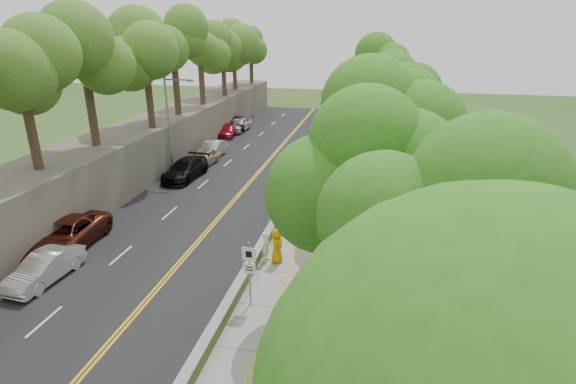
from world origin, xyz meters
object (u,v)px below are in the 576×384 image
(construction_barrel, at_px, (346,145))
(concrete_block, at_px, (329,242))
(streetlight, at_px, (171,120))
(signpost, at_px, (249,267))
(car_2, at_px, (65,235))
(person_far, at_px, (335,166))
(car_1, at_px, (45,268))
(painter_0, at_px, (277,246))

(construction_barrel, relative_size, concrete_block, 0.70)
(streetlight, xyz_separation_m, signpost, (11.51, -17.02, -2.68))
(car_2, relative_size, person_far, 3.39)
(signpost, height_order, person_far, signpost)
(construction_barrel, distance_m, concrete_block, 21.80)
(signpost, height_order, car_1, signpost)
(streetlight, relative_size, signpost, 2.58)
(signpost, xyz_separation_m, construction_barrel, (1.95, 27.80, -1.47))
(concrete_block, height_order, car_1, car_1)
(car_1, relative_size, person_far, 2.41)
(car_2, bearing_deg, painter_0, 1.21)
(streetlight, xyz_separation_m, concrete_block, (14.34, -11.00, -4.17))
(signpost, height_order, concrete_block, signpost)
(streetlight, distance_m, construction_barrel, 17.74)
(car_1, relative_size, painter_0, 2.21)
(concrete_block, xyz_separation_m, painter_0, (-2.53, -2.00, 0.54))
(signpost, bearing_deg, car_2, 164.81)
(car_1, bearing_deg, car_2, 114.60)
(concrete_block, relative_size, car_2, 0.21)
(concrete_block, bearing_deg, streetlight, 142.51)
(signpost, xyz_separation_m, car_2, (-11.65, 3.16, -1.09))
(construction_barrel, xyz_separation_m, car_2, (-13.60, -24.64, 0.39))
(signpost, relative_size, concrete_block, 2.46)
(signpost, height_order, construction_barrel, signpost)
(construction_barrel, distance_m, person_far, 8.74)
(car_2, distance_m, painter_0, 11.98)
(construction_barrel, distance_m, car_2, 28.15)
(streetlight, relative_size, car_1, 1.88)
(car_2, height_order, person_far, person_far)
(construction_barrel, xyz_separation_m, concrete_block, (0.88, -21.79, -0.02))
(concrete_block, bearing_deg, car_1, -155.35)
(construction_barrel, bearing_deg, car_1, -113.93)
(person_far, bearing_deg, construction_barrel, -78.27)
(concrete_block, distance_m, car_1, 14.57)
(person_far, bearing_deg, signpost, 97.80)
(signpost, bearing_deg, construction_barrel, 85.99)
(streetlight, bearing_deg, construction_barrel, 38.70)
(construction_barrel, bearing_deg, car_2, -118.90)
(concrete_block, bearing_deg, signpost, -115.19)
(painter_0, bearing_deg, concrete_block, -50.37)
(car_2, height_order, painter_0, painter_0)
(car_1, distance_m, car_2, 3.45)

